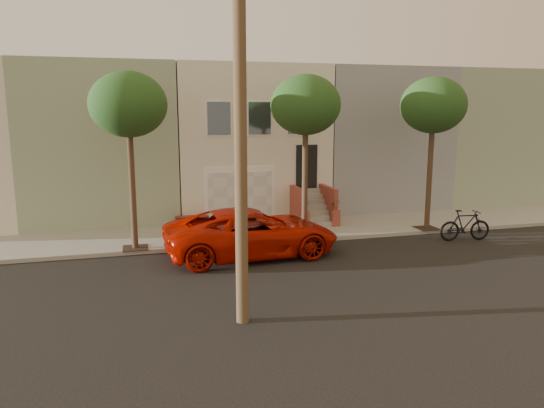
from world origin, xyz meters
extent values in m
plane|color=black|center=(0.00, 0.00, 0.00)|extent=(90.00, 90.00, 0.00)
cube|color=gray|center=(0.00, 5.35, 0.07)|extent=(40.00, 3.70, 0.15)
cube|color=beige|center=(0.00, 11.20, 3.65)|extent=(7.00, 8.00, 7.00)
cube|color=gray|center=(-6.80, 11.20, 3.65)|extent=(6.50, 8.00, 7.00)
cube|color=gray|center=(6.80, 11.20, 3.65)|extent=(6.50, 8.00, 7.00)
cube|color=gray|center=(13.30, 11.20, 3.65)|extent=(6.50, 8.00, 7.00)
cube|color=white|center=(-0.90, 7.22, 1.40)|extent=(3.20, 0.12, 2.50)
cube|color=silver|center=(-0.90, 7.16, 1.30)|extent=(2.90, 0.06, 2.20)
cube|color=gray|center=(-0.90, 5.35, 0.16)|extent=(3.20, 3.70, 0.02)
cube|color=maroon|center=(-3.10, 6.90, 0.37)|extent=(1.40, 0.45, 0.44)
cube|color=black|center=(2.20, 7.17, 2.55)|extent=(1.00, 0.06, 2.00)
cube|color=#3F4751|center=(-1.80, 7.17, 4.75)|extent=(1.00, 0.06, 1.40)
cube|color=white|center=(-1.80, 7.19, 4.75)|extent=(1.15, 0.05, 1.55)
cube|color=#3F4751|center=(0.00, 7.17, 4.75)|extent=(1.00, 0.06, 1.40)
cube|color=white|center=(0.00, 7.19, 4.75)|extent=(1.15, 0.05, 1.55)
cube|color=#3F4751|center=(1.80, 7.17, 4.75)|extent=(1.00, 0.06, 1.40)
cube|color=white|center=(1.80, 7.19, 4.75)|extent=(1.15, 0.05, 1.55)
cube|color=gray|center=(2.20, 5.38, 0.25)|extent=(1.20, 0.28, 0.20)
cube|color=gray|center=(2.20, 5.66, 0.45)|extent=(1.20, 0.28, 0.20)
cube|color=gray|center=(2.20, 5.94, 0.65)|extent=(1.20, 0.28, 0.20)
cube|color=gray|center=(2.20, 6.22, 0.85)|extent=(1.20, 0.28, 0.20)
cube|color=gray|center=(2.20, 6.50, 1.05)|extent=(1.20, 0.28, 0.20)
cube|color=gray|center=(2.20, 6.78, 1.25)|extent=(1.20, 0.28, 0.20)
cube|color=gray|center=(2.20, 7.06, 1.45)|extent=(1.20, 0.28, 0.20)
cube|color=brown|center=(1.50, 6.22, 0.95)|extent=(0.18, 1.96, 1.60)
cube|color=brown|center=(2.90, 6.22, 0.95)|extent=(0.18, 1.96, 1.60)
cube|color=brown|center=(1.50, 5.34, 0.50)|extent=(0.35, 0.35, 0.70)
imported|color=#1C4719|center=(1.50, 5.34, 1.07)|extent=(0.40, 0.35, 0.45)
cube|color=brown|center=(2.90, 5.34, 0.50)|extent=(0.35, 0.35, 0.70)
imported|color=#1C4719|center=(2.90, 5.34, 1.07)|extent=(0.41, 0.35, 0.45)
cube|color=#2D2116|center=(-5.50, 3.90, 0.15)|extent=(0.90, 0.90, 0.02)
cylinder|color=#3E281C|center=(-5.50, 3.90, 2.25)|extent=(0.22, 0.22, 4.20)
ellipsoid|color=#1C4719|center=(-5.50, 3.90, 5.30)|extent=(2.70, 2.57, 2.29)
cube|color=#2D2116|center=(1.00, 3.90, 0.15)|extent=(0.90, 0.90, 0.02)
cylinder|color=#3E281C|center=(1.00, 3.90, 2.25)|extent=(0.22, 0.22, 4.20)
ellipsoid|color=#1C4719|center=(1.00, 3.90, 5.30)|extent=(2.70, 2.57, 2.29)
cube|color=#2D2116|center=(6.50, 3.90, 0.15)|extent=(0.90, 0.90, 0.02)
cylinder|color=#3E281C|center=(6.50, 3.90, 2.25)|extent=(0.22, 0.22, 4.20)
ellipsoid|color=#1C4719|center=(6.50, 3.90, 5.30)|extent=(2.70, 2.57, 2.29)
cylinder|color=#4C3523|center=(-3.00, -3.20, 5.00)|extent=(0.30, 0.30, 10.00)
imported|color=#BA1202|center=(-1.50, 2.29, 0.85)|extent=(6.30, 3.25, 1.70)
imported|color=black|center=(7.13, 2.18, 0.62)|extent=(2.13, 0.84, 1.25)
camera|label=1|loc=(-5.37, -14.71, 5.12)|focal=33.54mm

